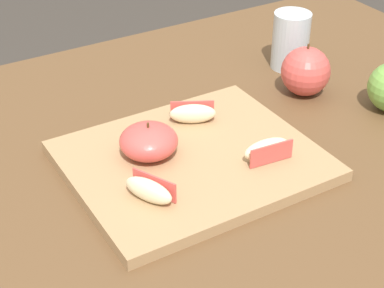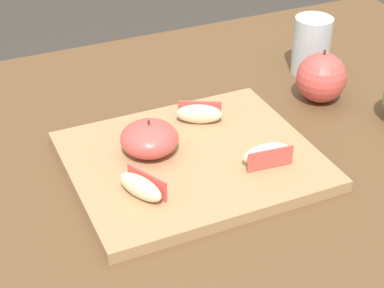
% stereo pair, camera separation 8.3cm
% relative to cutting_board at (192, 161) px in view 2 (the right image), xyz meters
% --- Properties ---
extents(dining_table, '(1.37, 0.83, 0.77)m').
position_rel_cutting_board_xyz_m(dining_table, '(-0.02, 0.05, -0.12)').
color(dining_table, brown).
rests_on(dining_table, ground_plane).
extents(cutting_board, '(0.35, 0.29, 0.02)m').
position_rel_cutting_board_xyz_m(cutting_board, '(0.00, 0.00, 0.00)').
color(cutting_board, '#A37F56').
rests_on(cutting_board, dining_table).
extents(apple_half_skin_up, '(0.08, 0.08, 0.05)m').
position_rel_cutting_board_xyz_m(apple_half_skin_up, '(-0.05, 0.03, 0.03)').
color(apple_half_skin_up, '#D14C47').
rests_on(apple_half_skin_up, cutting_board).
extents(apple_wedge_middle, '(0.05, 0.07, 0.03)m').
position_rel_cutting_board_xyz_m(apple_wedge_middle, '(-0.10, -0.06, 0.02)').
color(apple_wedge_middle, beige).
rests_on(apple_wedge_middle, cutting_board).
extents(apple_wedge_left, '(0.07, 0.03, 0.03)m').
position_rel_cutting_board_xyz_m(apple_wedge_left, '(0.09, -0.06, 0.02)').
color(apple_wedge_left, beige).
rests_on(apple_wedge_left, cutting_board).
extents(apple_wedge_back, '(0.07, 0.05, 0.03)m').
position_rel_cutting_board_xyz_m(apple_wedge_back, '(0.05, 0.08, 0.02)').
color(apple_wedge_back, beige).
rests_on(apple_wedge_back, cutting_board).
extents(whole_apple_pink_lady, '(0.08, 0.08, 0.09)m').
position_rel_cutting_board_xyz_m(whole_apple_pink_lady, '(0.28, 0.09, 0.03)').
color(whole_apple_pink_lady, '#D14C47').
rests_on(whole_apple_pink_lady, dining_table).
extents(drinking_glass_water, '(0.07, 0.07, 0.10)m').
position_rel_cutting_board_xyz_m(drinking_glass_water, '(0.32, 0.18, 0.04)').
color(drinking_glass_water, silver).
rests_on(drinking_glass_water, dining_table).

